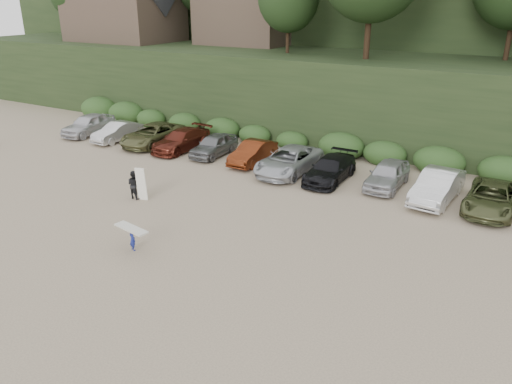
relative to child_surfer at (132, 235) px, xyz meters
The scene contains 4 objects.
ground 3.18m from the child_surfer, 59.72° to the left, with size 120.00×120.00×0.00m, color tan.
parked_cars 12.94m from the child_surfer, 77.17° to the left, with size 40.00×6.36×1.64m.
child_surfer is the anchor object (origin of this frame).
adult_surfer 5.95m from the child_surfer, 131.94° to the left, with size 1.23×0.62×1.84m.
Camera 1 is at (12.60, -16.42, 10.24)m, focal length 35.00 mm.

